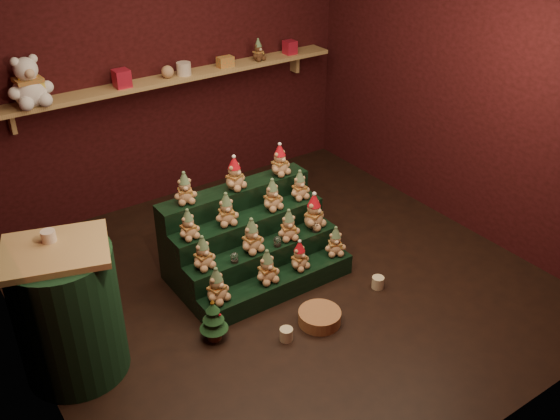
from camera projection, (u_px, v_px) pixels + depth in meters
ground at (283, 284)px, 5.29m from camera, size 4.00×4.00×0.00m
back_wall at (163, 64)px, 6.05m from camera, size 4.00×0.10×2.80m
front_wall at (517, 263)px, 3.13m from camera, size 4.00×0.10×2.80m
right_wall at (471, 81)px, 5.60m from camera, size 0.10×4.00×2.80m
back_shelf at (172, 79)px, 5.98m from camera, size 3.60×0.26×0.24m
riser_tier_front at (278, 286)px, 5.13m from camera, size 1.40×0.22×0.18m
riser_tier_midfront at (264, 264)px, 5.24m from camera, size 1.40×0.22×0.36m
riser_tier_midback at (249, 243)px, 5.35m from camera, size 1.40×0.22×0.54m
riser_tier_back at (236, 224)px, 5.46m from camera, size 1.40×0.22×0.72m
teddy_0 at (217, 285)px, 4.75m from camera, size 0.26×0.24×0.29m
teddy_1 at (267, 266)px, 4.97m from camera, size 0.21×0.19×0.28m
teddy_2 at (299, 255)px, 5.13m from camera, size 0.21×0.20×0.25m
teddy_3 at (335, 241)px, 5.31m from camera, size 0.24×0.23×0.26m
teddy_4 at (203, 253)px, 4.82m from camera, size 0.22×0.21×0.28m
teddy_5 at (252, 235)px, 5.02m from camera, size 0.23×0.21×0.29m
teddy_6 at (289, 225)px, 5.19m from camera, size 0.23×0.22×0.27m
teddy_7 at (314, 211)px, 5.34m from camera, size 0.28×0.27×0.31m
teddy_8 at (188, 224)px, 4.87m from camera, size 0.19×0.18×0.25m
teddy_9 at (226, 209)px, 5.05m from camera, size 0.23×0.21×0.27m
teddy_10 at (272, 194)px, 5.26m from camera, size 0.21×0.20×0.27m
teddy_11 at (300, 185)px, 5.43m from camera, size 0.20×0.18×0.26m
teddy_12 at (185, 188)px, 4.99m from camera, size 0.23×0.21×0.26m
teddy_13 at (234, 173)px, 5.20m from camera, size 0.25×0.24×0.28m
teddy_14 at (280, 160)px, 5.43m from camera, size 0.23×0.21×0.28m
snow_globe_a at (234, 257)px, 4.93m from camera, size 0.06×0.06×0.08m
snow_globe_b at (277, 241)px, 5.13m from camera, size 0.06×0.06×0.09m
snow_globe_c at (316, 227)px, 5.33m from camera, size 0.06×0.06×0.08m
side_table at (68, 312)px, 4.20m from camera, size 0.80×0.72×1.02m
table_ornament at (48, 236)px, 3.99m from camera, size 0.09×0.09×0.08m
mini_christmas_tree at (213, 320)px, 4.62m from camera, size 0.22×0.22×0.37m
mug_left at (286, 334)px, 4.67m from camera, size 0.10×0.10×0.10m
mug_right at (378, 282)px, 5.23m from camera, size 0.10×0.10×0.10m
wicker_basket at (320, 317)px, 4.84m from camera, size 0.38×0.38×0.10m
white_bear at (27, 75)px, 5.16m from camera, size 0.40×0.36×0.53m
brown_bear at (258, 50)px, 6.36m from camera, size 0.18×0.16×0.22m
gift_tin_red_a at (122, 78)px, 5.66m from camera, size 0.14×0.14×0.16m
gift_tin_cream at (184, 69)px, 5.98m from camera, size 0.14×0.14×0.12m
gift_tin_red_b at (290, 47)px, 6.59m from camera, size 0.12×0.12×0.14m
shelf_plush_ball at (168, 72)px, 5.89m from camera, size 0.12×0.12×0.12m
scarf_gift_box at (225, 62)px, 6.21m from camera, size 0.16×0.10×0.10m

